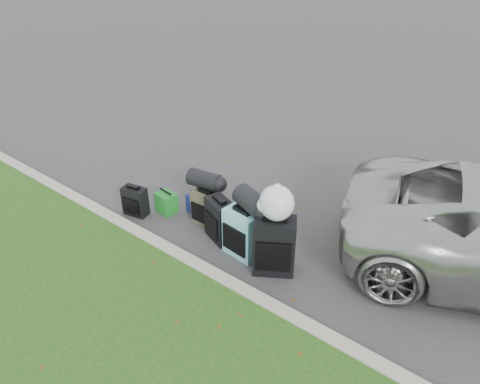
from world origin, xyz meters
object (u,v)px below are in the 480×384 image
Objects in this scene: suitcase_small_black at (135,201)px; suitcase_large_black_right at (274,246)px; tote_navy at (196,204)px; tote_green at (167,203)px; suitcase_teal at (242,233)px; suitcase_large_black_left at (220,220)px; suitcase_olive at (206,208)px.

suitcase_small_black is 2.42m from suitcase_large_black_right.
tote_navy is at bearing 134.81° from suitcase_large_black_right.
tote_green is at bearing -129.25° from tote_navy.
suitcase_teal is 1.56m from tote_green.
suitcase_large_black_right is at bearing 14.52° from suitcase_large_black_left.
tote_navy is (-0.74, 0.29, -0.17)m from suitcase_large_black_left.
suitcase_large_black_left reaches higher than tote_navy.
suitcase_large_black_right is 2.78× the size of tote_navy.
suitcase_large_black_left reaches higher than suitcase_olive.
tote_green reaches higher than tote_navy.
tote_navy is (-0.32, 0.13, -0.12)m from suitcase_olive.
suitcase_large_black_left is 0.80× the size of suitcase_large_black_right.
suitcase_teal reaches higher than suitcase_small_black.
suitcase_olive is at bearing 18.95° from tote_green.
suitcase_teal reaches higher than suitcase_large_black_left.
suitcase_large_black_right is at bearing 3.64° from suitcase_teal.
suitcase_large_black_right is (0.53, -0.02, 0.05)m from suitcase_teal.
tote_green is (-0.68, -0.15, -0.10)m from suitcase_olive.
suitcase_large_black_left is 1.18× the size of suitcase_olive.
suitcase_teal is 2.43× the size of tote_navy.
suitcase_teal is 1.26m from tote_navy.
suitcase_large_black_right is (1.39, -0.26, 0.13)m from suitcase_olive.
suitcase_teal is at bearing 145.71° from suitcase_large_black_right.
suitcase_teal is 0.53m from suitcase_large_black_right.
suitcase_teal is at bearing -5.14° from suitcase_small_black.
suitcase_large_black_right is at bearing -7.15° from suitcase_small_black.
suitcase_large_black_right is 2.41× the size of tote_green.
tote_green is (-1.09, 0.01, -0.15)m from suitcase_large_black_left.
suitcase_large_black_left is 2.23× the size of tote_navy.
tote_green is (-1.55, 0.09, -0.18)m from suitcase_teal.
tote_navy is at bearing 29.55° from suitcase_small_black.
suitcase_olive is 0.70m from tote_green.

